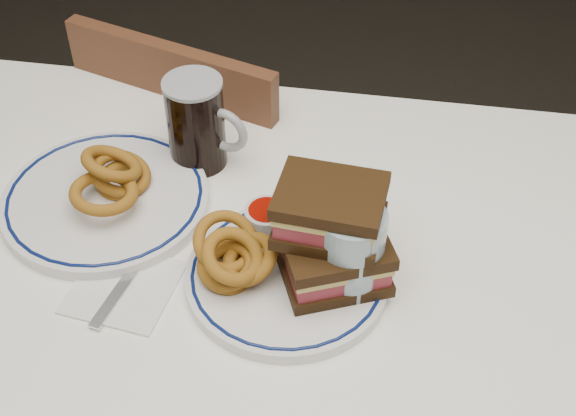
% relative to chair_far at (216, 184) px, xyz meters
% --- Properties ---
extents(dining_table, '(1.27, 0.87, 0.75)m').
position_rel_chair_far_xyz_m(dining_table, '(0.20, -0.49, 0.19)').
color(dining_table, white).
rests_on(dining_table, floor).
extents(chair_far, '(0.49, 0.49, 0.84)m').
position_rel_chair_far_xyz_m(chair_far, '(0.00, 0.00, 0.00)').
color(chair_far, '#442716').
rests_on(chair_far, floor).
extents(main_plate, '(0.26, 0.26, 0.02)m').
position_rel_chair_far_xyz_m(main_plate, '(0.23, -0.49, 0.30)').
color(main_plate, silver).
rests_on(main_plate, dining_table).
extents(reuben_sandwich, '(0.16, 0.14, 0.13)m').
position_rel_chair_far_xyz_m(reuben_sandwich, '(0.28, -0.47, 0.38)').
color(reuben_sandwich, black).
rests_on(reuben_sandwich, main_plate).
extents(onion_rings_main, '(0.13, 0.12, 0.09)m').
position_rel_chair_far_xyz_m(onion_rings_main, '(0.16, -0.50, 0.34)').
color(onion_rings_main, brown).
rests_on(onion_rings_main, main_plate).
extents(ketchup_ramekin, '(0.06, 0.06, 0.04)m').
position_rel_chair_far_xyz_m(ketchup_ramekin, '(0.19, -0.41, 0.33)').
color(ketchup_ramekin, silver).
rests_on(ketchup_ramekin, main_plate).
extents(beer_mug, '(0.13, 0.09, 0.14)m').
position_rel_chair_far_xyz_m(beer_mug, '(0.06, -0.27, 0.37)').
color(beer_mug, black).
rests_on(beer_mug, dining_table).
extents(water_glass, '(0.08, 0.08, 0.13)m').
position_rel_chair_far_xyz_m(water_glass, '(0.30, -0.49, 0.36)').
color(water_glass, '#94B0BF').
rests_on(water_glass, dining_table).
extents(far_plate, '(0.29, 0.29, 0.02)m').
position_rel_chair_far_xyz_m(far_plate, '(-0.05, -0.39, 0.30)').
color(far_plate, silver).
rests_on(far_plate, dining_table).
extents(onion_rings_far, '(0.10, 0.15, 0.08)m').
position_rel_chair_far_xyz_m(onion_rings_far, '(-0.04, -0.37, 0.34)').
color(onion_rings_far, brown).
rests_on(onion_rings_far, far_plate).
extents(napkin_fork, '(0.14, 0.17, 0.01)m').
position_rel_chair_far_xyz_m(napkin_fork, '(0.02, -0.53, 0.29)').
color(napkin_fork, silver).
rests_on(napkin_fork, dining_table).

